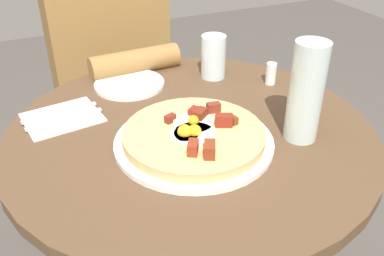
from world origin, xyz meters
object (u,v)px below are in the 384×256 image
dining_table (190,187)px  person_seated (114,100)px  breakfast_pizza (194,134)px  salt_shaker (271,74)px  water_bottle (306,92)px  bread_plate (129,84)px  knife (60,113)px  fork (64,119)px  water_glass (213,57)px  pizza_plate (194,142)px  pepper_shaker (300,105)px

dining_table → person_seated: person_seated is taller
breakfast_pizza → salt_shaker: 0.37m
water_bottle → person_seated: bearing=107.1°
bread_plate → salt_shaker: (0.36, -0.15, 0.02)m
knife → water_bottle: 0.57m
salt_shaker → water_bottle: bearing=-109.5°
salt_shaker → knife: bearing=174.1°
fork → salt_shaker: size_ratio=3.02×
water_glass → salt_shaker: (0.12, -0.11, -0.03)m
breakfast_pizza → water_bottle: (0.22, -0.07, 0.08)m
breakfast_pizza → salt_shaker: breakfast_pizza is taller
fork → knife: 0.04m
knife → water_bottle: bearing=-42.0°
breakfast_pizza → salt_shaker: size_ratio=5.08×
knife → water_bottle: size_ratio=0.82×
pizza_plate → pepper_shaker: 0.28m
bread_plate → knife: size_ratio=1.05×
water_glass → fork: bearing=-169.0°
fork → pepper_shaker: pepper_shaker is taller
water_glass → water_bottle: size_ratio=0.55×
knife → water_glass: size_ratio=1.50×
breakfast_pizza → knife: size_ratio=1.68×
water_glass → bread_plate: bearing=170.3°
person_seated → knife: 0.55m
knife → water_glass: bearing=-1.7°
pizza_plate → water_glass: size_ratio=2.84×
breakfast_pizza → bread_plate: size_ratio=1.60×
pizza_plate → knife: pizza_plate is taller
person_seated → bread_plate: person_seated is taller
bread_plate → dining_table: bearing=-77.1°
dining_table → fork: 0.34m
breakfast_pizza → water_glass: 0.35m
person_seated → fork: bearing=-115.0°
water_glass → breakfast_pizza: bearing=-123.1°
dining_table → salt_shaker: 0.38m
bread_plate → water_bottle: (0.27, -0.40, 0.10)m
water_bottle → breakfast_pizza: bearing=163.2°
pizza_plate → bread_plate: size_ratio=1.80×
pizza_plate → salt_shaker: bearing=30.8°
water_glass → water_bottle: water_bottle is taller
water_glass → salt_shaker: 0.16m
breakfast_pizza → fork: 0.32m
pizza_plate → fork: bearing=138.4°
water_glass → pepper_shaker: water_glass is taller
person_seated → bread_plate: (-0.03, -0.36, 0.23)m
fork → pizza_plate: bearing=-49.6°
person_seated → knife: person_seated is taller
dining_table → knife: (-0.26, 0.18, 0.18)m
pepper_shaker → dining_table: bearing=167.7°
person_seated → water_bottle: size_ratio=5.19×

